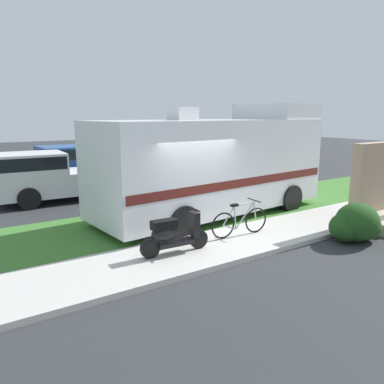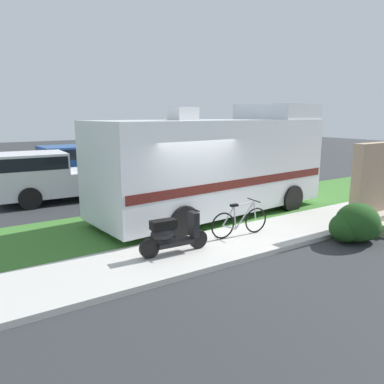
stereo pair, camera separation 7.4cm
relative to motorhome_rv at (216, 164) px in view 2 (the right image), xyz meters
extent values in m
plane|color=#2D3033|center=(-1.58, -1.28, -1.66)|extent=(80.00, 80.00, 0.00)
cube|color=beige|center=(-1.58, -2.48, -1.60)|extent=(24.00, 2.00, 0.12)
cube|color=#3D752D|center=(-1.58, 0.22, -1.62)|extent=(24.00, 3.40, 0.08)
cube|color=silver|center=(-0.11, -0.01, -0.01)|extent=(7.78, 3.21, 2.69)
cube|color=silver|center=(2.77, 0.24, 1.58)|extent=(2.01, 2.57, 0.50)
cube|color=#591E19|center=(-0.11, -0.01, -0.42)|extent=(7.63, 3.21, 0.24)
cube|color=black|center=(3.64, 0.32, 0.46)|extent=(0.27, 2.17, 0.90)
cube|color=silver|center=(-1.25, -0.11, 1.51)|extent=(0.75, 0.66, 0.36)
cylinder|color=black|center=(2.12, 1.42, -1.21)|extent=(0.92, 0.36, 0.90)
cylinder|color=black|center=(2.34, -1.03, -1.21)|extent=(0.92, 0.36, 0.90)
cylinder|color=black|center=(-2.30, 1.03, -1.21)|extent=(0.92, 0.36, 0.90)
cylinder|color=black|center=(-2.08, -1.41, -1.21)|extent=(0.92, 0.36, 0.90)
cylinder|color=black|center=(-2.31, -2.45, -1.32)|extent=(0.45, 0.13, 0.44)
cylinder|color=black|center=(-3.51, -2.37, -1.32)|extent=(0.45, 0.13, 0.44)
cube|color=black|center=(-2.91, -2.41, -1.30)|extent=(0.86, 0.33, 0.10)
cube|color=black|center=(-3.18, -2.40, -0.84)|extent=(0.58, 0.30, 0.20)
ellipsoid|color=black|center=(-3.18, -2.40, -1.04)|extent=(0.62, 0.34, 0.36)
cube|color=black|center=(-2.43, -2.44, -0.94)|extent=(0.16, 0.33, 0.56)
cylinder|color=black|center=(-2.43, -2.44, -0.59)|extent=(0.07, 0.50, 0.04)
sphere|color=white|center=(-2.43, -2.44, -0.76)|extent=(0.12, 0.12, 0.12)
torus|color=black|center=(-0.39, -2.30, -1.21)|extent=(0.67, 0.10, 0.67)
torus|color=black|center=(-1.41, -2.21, -1.21)|extent=(0.67, 0.10, 0.67)
cylinder|color=silver|center=(-0.75, -2.27, -1.03)|extent=(0.58, 0.08, 0.67)
cylinder|color=silver|center=(-1.05, -2.24, -1.06)|extent=(0.10, 0.04, 0.60)
cylinder|color=silver|center=(-0.78, -2.27, -0.73)|extent=(0.61, 0.09, 0.09)
cylinder|color=silver|center=(-1.21, -2.23, -1.28)|extent=(0.40, 0.07, 0.18)
cylinder|color=silver|center=(-1.24, -2.23, -0.98)|extent=(0.36, 0.07, 0.47)
cylinder|color=silver|center=(-0.43, -2.30, -0.96)|extent=(0.12, 0.05, 0.51)
cube|color=black|center=(-1.08, -2.24, -0.73)|extent=(0.21, 0.12, 0.06)
cylinder|color=black|center=(-0.47, -2.29, -0.67)|extent=(0.07, 0.52, 0.03)
cube|color=silver|center=(-4.55, 4.92, -0.61)|extent=(2.48, 2.02, 1.54)
cube|color=black|center=(-4.55, 4.92, -0.14)|extent=(2.36, 2.04, 0.44)
cube|color=silver|center=(-1.89, 4.79, -0.98)|extent=(3.01, 2.05, 0.80)
cylinder|color=black|center=(-4.78, 4.01, -1.28)|extent=(0.77, 0.28, 0.76)
cylinder|color=black|center=(-4.69, 5.84, -1.28)|extent=(0.77, 0.28, 0.76)
cylinder|color=black|center=(-1.59, 3.86, -1.28)|extent=(0.77, 0.28, 0.76)
cylinder|color=black|center=(-1.50, 5.69, -1.28)|extent=(0.77, 0.28, 0.76)
cube|color=#1E478C|center=(-2.34, 7.73, -0.63)|extent=(2.60, 2.14, 1.50)
cube|color=black|center=(-2.34, 7.73, -0.18)|extent=(2.48, 2.15, 0.44)
cube|color=#1E478C|center=(-5.13, 7.60, -0.99)|extent=(3.16, 2.16, 0.78)
cylinder|color=black|center=(-2.19, 8.71, -1.28)|extent=(0.77, 0.28, 0.76)
cylinder|color=black|center=(-2.10, 6.77, -1.28)|extent=(0.77, 0.28, 0.76)
cube|color=#B2A893|center=(3.05, -3.76, -1.26)|extent=(1.40, 0.32, 0.16)
cube|color=tan|center=(3.05, -3.45, -0.46)|extent=(2.00, 0.30, 2.40)
ellipsoid|color=#1E4719|center=(1.45, -3.98, -1.15)|extent=(1.14, 1.03, 0.97)
ellipsoid|color=#1E4719|center=(1.17, -3.86, -1.26)|extent=(0.86, 0.77, 0.73)
ellipsoid|color=#1E4719|center=(1.71, -4.06, -1.29)|extent=(0.80, 0.72, 0.68)
cylinder|color=navy|center=(3.81, -2.74, -1.43)|extent=(0.07, 0.07, 0.21)
cylinder|color=navy|center=(3.81, -2.74, -1.30)|extent=(0.03, 0.03, 0.04)
cylinder|color=black|center=(3.81, -2.74, -1.28)|extent=(0.03, 0.03, 0.02)
camera|label=1|loc=(-6.92, -9.14, 1.48)|focal=34.76mm
camera|label=2|loc=(-6.86, -9.18, 1.48)|focal=34.76mm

